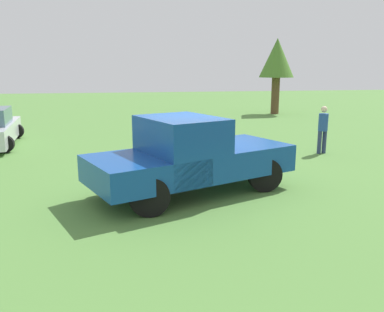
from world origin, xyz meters
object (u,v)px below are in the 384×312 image
Objects in this scene: pickup_truck at (188,154)px; traffic_cone at (257,152)px; tree_far_center at (277,60)px; person_bystander at (323,127)px.

pickup_truck is 9.46× the size of traffic_cone.
traffic_cone is (-5.61, -12.52, -3.15)m from tree_far_center.
person_bystander is at bearing 12.39° from traffic_cone.
traffic_cone is (2.81, 3.12, -0.68)m from pickup_truck.
tree_far_center is at bearing 39.46° from pickup_truck.
tree_far_center is at bearing -22.14° from person_bystander.
person_bystander is 12.59m from tree_far_center.
pickup_truck is at bearing -132.01° from traffic_cone.
pickup_truck is 17.93m from tree_far_center.
person_bystander is at bearing 12.18° from pickup_truck.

